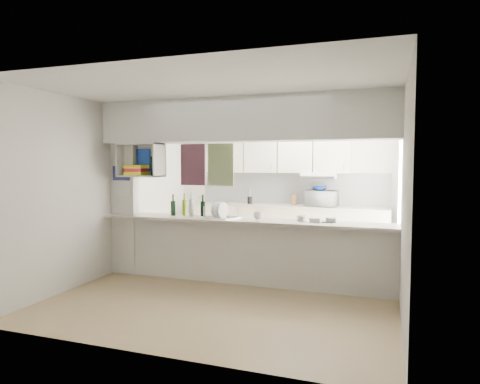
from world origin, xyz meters
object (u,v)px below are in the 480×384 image
at_px(microwave, 322,198).
at_px(wine_bottles, 188,207).
at_px(dish_rack, 222,211).
at_px(bowl, 320,188).

distance_m(microwave, wine_bottles, 2.64).
relative_size(dish_rack, wine_bottles, 1.00).
bearing_deg(microwave, dish_rack, 75.06).
bearing_deg(wine_bottles, microwave, 50.39).
bearing_deg(microwave, wine_bottles, 63.90).
height_order(bowl, dish_rack, bowl).
distance_m(dish_rack, wine_bottles, 0.56).
xyz_separation_m(bowl, dish_rack, (-1.08, -2.10, -0.23)).
bearing_deg(wine_bottles, dish_rack, -4.68).
xyz_separation_m(microwave, dish_rack, (-1.13, -2.08, -0.05)).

